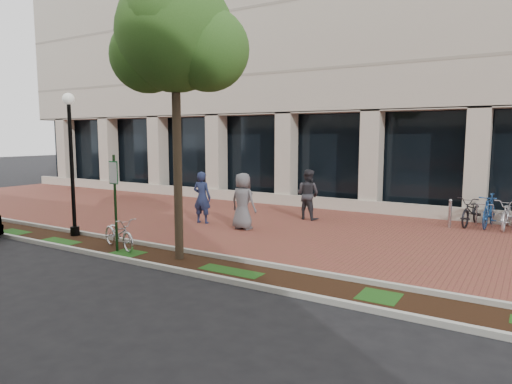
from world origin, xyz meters
The scene contains 14 objects.
ground centered at (0.00, 0.00, 0.00)m, with size 120.00×120.00×0.00m, color black.
brick_plaza centered at (0.00, 0.00, 0.01)m, with size 40.00×9.00×0.01m, color brown.
planting_strip centered at (0.00, -5.25, 0.01)m, with size 40.00×1.50×0.01m, color black.
curb_plaza_side centered at (0.00, -4.50, 0.06)m, with size 40.00×0.12×0.12m, color #B9BAAF.
curb_street_side centered at (0.00, -6.00, 0.06)m, with size 40.00×0.12×0.12m, color #B9BAAF.
near_office_building centered at (0.00, 10.47, 10.05)m, with size 40.00×12.12×16.00m.
parking_sign centered at (-1.83, -5.40, 1.68)m, with size 0.34×0.07×2.66m.
lamppost centered at (-4.55, -4.69, 2.52)m, with size 0.36×0.36×4.48m.
street_tree centered at (0.17, -5.03, 5.47)m, with size 3.44×2.87×7.10m.
locked_bicycle centered at (-2.02, -5.13, 0.45)m, with size 0.60×1.72×0.90m, color silver.
pedestrian_left centered at (-2.38, -0.91, 0.95)m, with size 0.69×0.45×1.89m, color #1D2649.
pedestrian_mid centered at (0.55, 1.81, 0.96)m, with size 0.93×0.72×1.91m, color #2C2C31.
pedestrian_right centered at (-0.52, -1.05, 0.96)m, with size 0.94×0.61×1.93m, color #5C5B60.
bollard centered at (5.44, 2.87, 0.52)m, with size 0.12×0.12×1.01m.
Camera 1 is at (7.82, -13.83, 3.18)m, focal length 32.00 mm.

